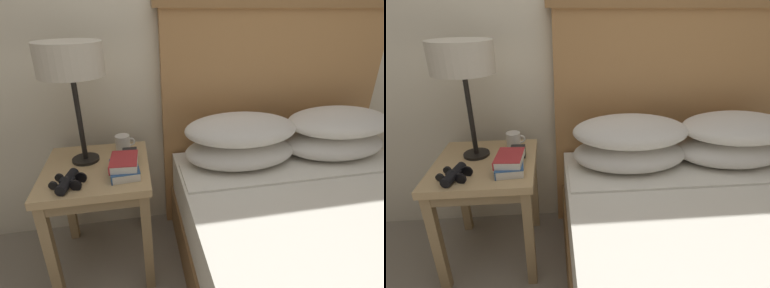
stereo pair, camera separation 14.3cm
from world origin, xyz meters
The scene contains 9 objects.
wall_back centered at (0.00, 0.95, 1.30)m, with size 8.00×0.06×2.60m.
nightstand centered at (-0.52, 0.59, 0.50)m, with size 0.50×0.52×0.58m.
bed centered at (0.50, 0.10, 0.32)m, with size 1.39×1.85×1.32m.
table_lamp centered at (-0.58, 0.66, 1.06)m, with size 0.29×0.29×0.57m.
book_on_nightstand centered at (-0.39, 0.49, 0.60)m, with size 0.14×0.19×0.04m.
book_stacked_on_top centered at (-0.39, 0.49, 0.64)m, with size 0.13×0.17×0.04m.
binoculars_pair centered at (-0.62, 0.43, 0.61)m, with size 0.15×0.16×0.05m.
coffee_mug centered at (-0.39, 0.74, 0.63)m, with size 0.10×0.08×0.08m.
alarm_clock centered at (-0.36, 0.62, 0.61)m, with size 0.07×0.05×0.06m.
Camera 1 is at (-0.32, -0.74, 1.28)m, focal length 28.00 mm.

